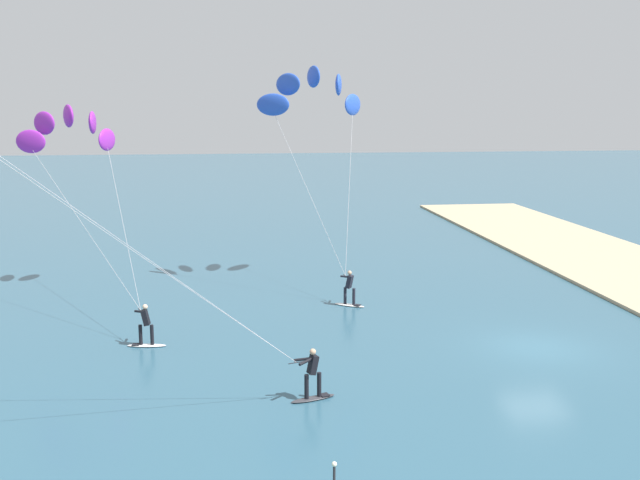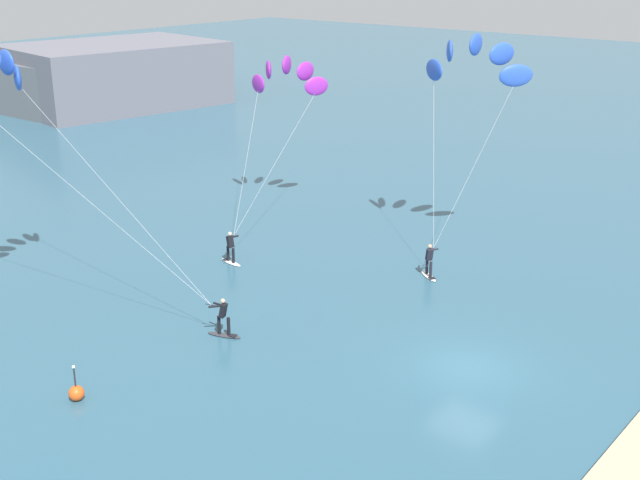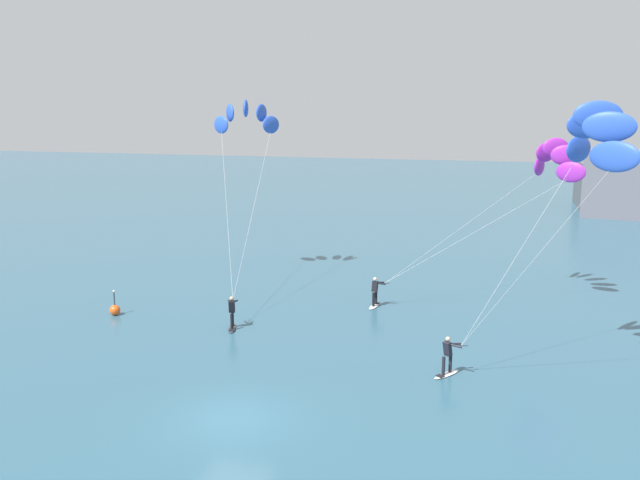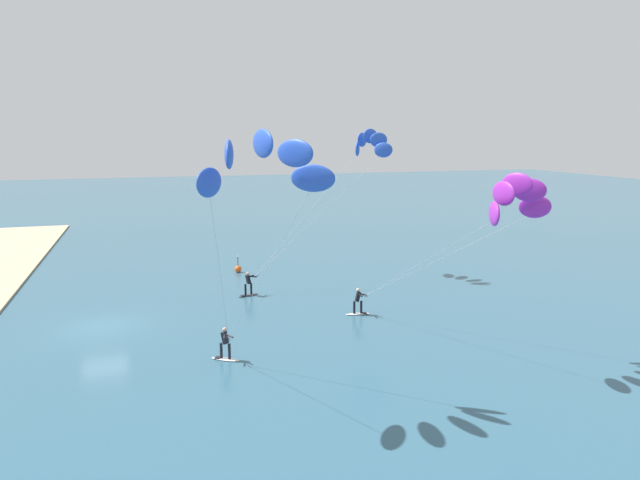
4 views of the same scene
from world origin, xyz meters
The scene contains 5 objects.
ground_plane centered at (0.00, 0.00, 0.00)m, with size 240.00×240.00×0.00m, color #2D566B.
kitesurfer_nearshore centered at (-6.92, 18.75, 9.77)m, with size 5.69×11.99×11.35m.
kitesurfer_mid_water centered at (10.92, 18.87, 7.73)m, with size 11.02×7.36×9.22m.
kitesurfer_far_out centered at (11.88, 7.10, 9.53)m, with size 7.00×5.70×11.15m.
marker_buoy centered at (-10.86, 9.57, 0.30)m, with size 0.56×0.56×1.38m.
Camera 4 is at (33.49, 2.81, 10.94)m, focal length 31.88 mm.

